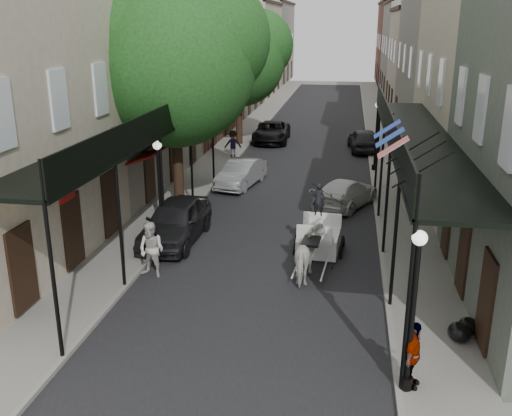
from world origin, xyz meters
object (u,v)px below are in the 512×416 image
at_px(tree_near, 184,57).
at_px(horse, 310,255).
at_px(lamppost_right_far, 376,135).
at_px(car_right_near, 345,193).
at_px(lamppost_right_near, 413,310).
at_px(carriage, 321,221).
at_px(lamppost_left, 160,189).
at_px(pedestrian_sidewalk_left, 233,144).
at_px(pedestrian_walking, 151,250).
at_px(pedestrian_sidewalk_right, 413,355).
at_px(car_left_near, 176,221).
at_px(tree_far, 244,55).
at_px(car_right_far, 364,140).
at_px(car_left_far, 272,132).
at_px(car_left_mid, 241,173).

distance_m(tree_near, horse, 10.42).
height_order(lamppost_right_far, car_right_near, lamppost_right_far).
height_order(lamppost_right_near, carriage, lamppost_right_near).
bearing_deg(lamppost_left, pedestrian_sidewalk_left, 90.41).
height_order(lamppost_left, horse, lamppost_left).
height_order(lamppost_right_near, pedestrian_walking, lamppost_right_near).
distance_m(lamppost_right_near, pedestrian_sidewalk_right, 1.15).
distance_m(tree_near, car_left_near, 7.00).
bearing_deg(pedestrian_sidewalk_right, carriage, 34.15).
bearing_deg(pedestrian_sidewalk_right, horse, 42.79).
distance_m(horse, pedestrian_sidewalk_left, 17.27).
relative_size(tree_far, car_right_far, 2.00).
xyz_separation_m(lamppost_right_near, pedestrian_sidewalk_right, (0.10, 0.11, -1.15)).
relative_size(tree_far, pedestrian_walking, 4.71).
distance_m(tree_near, car_right_far, 16.40).
bearing_deg(lamppost_right_far, carriage, -101.12).
xyz_separation_m(horse, car_right_far, (2.01, 19.79, -0.09)).
xyz_separation_m(horse, car_left_far, (-4.19, 21.77, -0.13)).
bearing_deg(tree_far, car_left_mid, -80.82).
relative_size(lamppost_left, car_right_near, 0.88).
bearing_deg(tree_near, horse, -48.59).
bearing_deg(pedestrian_sidewalk_left, horse, 93.02).
relative_size(tree_near, horse, 4.95).
height_order(lamppost_right_near, car_right_far, lamppost_right_near).
relative_size(pedestrian_walking, car_left_near, 0.39).
distance_m(lamppost_left, car_right_near, 8.77).
relative_size(horse, pedestrian_sidewalk_left, 1.22).
distance_m(tree_near, lamppost_right_near, 15.39).
distance_m(car_left_near, car_left_far, 19.27).
relative_size(lamppost_right_far, car_left_mid, 0.93).
distance_m(carriage, pedestrian_sidewalk_right, 8.42).
distance_m(lamppost_right_far, carriage, 12.09).
bearing_deg(tree_near, car_left_mid, 67.32).
distance_m(tree_far, carriage, 19.57).
xyz_separation_m(car_left_far, car_right_far, (6.20, -1.98, 0.04)).
height_order(pedestrian_sidewalk_right, car_left_near, pedestrian_sidewalk_right).
bearing_deg(tree_far, tree_near, -89.81).
bearing_deg(pedestrian_sidewalk_right, car_right_near, 24.24).
distance_m(carriage, car_right_far, 17.34).
height_order(tree_near, car_right_near, tree_near).
xyz_separation_m(carriage, car_left_mid, (-4.37, 7.83, -0.41)).
height_order(tree_near, car_left_near, tree_near).
distance_m(lamppost_left, pedestrian_walking, 3.28).
bearing_deg(pedestrian_sidewalk_left, car_right_near, 112.38).
bearing_deg(car_left_mid, car_right_near, -14.92).
relative_size(lamppost_left, pedestrian_sidewalk_left, 2.32).
xyz_separation_m(lamppost_left, car_right_near, (6.70, 5.47, -1.43)).
relative_size(pedestrian_sidewalk_right, car_left_mid, 0.39).
distance_m(pedestrian_walking, car_right_far, 21.59).
bearing_deg(car_left_near, horse, -24.59).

